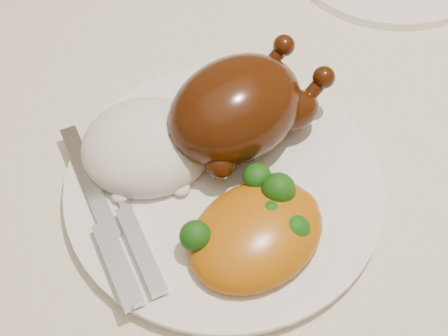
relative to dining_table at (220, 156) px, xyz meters
name	(u,v)px	position (x,y,z in m)	size (l,w,h in m)	color
dining_table	(220,156)	(0.00, 0.00, 0.00)	(1.60, 0.90, 0.76)	brown
tablecloth	(219,115)	(0.00, 0.00, 0.07)	(1.73, 1.03, 0.18)	white
dinner_plate	(224,185)	(-0.04, -0.11, 0.11)	(0.29, 0.29, 0.01)	white
roast_chicken	(239,107)	(-0.01, -0.06, 0.16)	(0.18, 0.14, 0.09)	#401806
rice_mound	(147,147)	(-0.09, -0.05, 0.13)	(0.14, 0.14, 0.06)	white
mac_and_cheese	(261,227)	(-0.03, -0.17, 0.13)	(0.15, 0.13, 0.05)	#C1680C
cutlery	(119,230)	(-0.14, -0.12, 0.12)	(0.04, 0.20, 0.01)	silver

